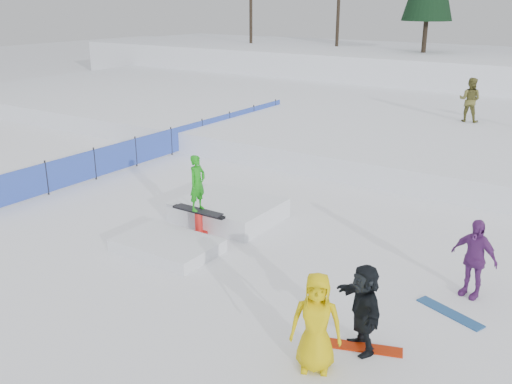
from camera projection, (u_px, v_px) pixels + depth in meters
The scene contains 11 objects.
ground at pixel (192, 255), 13.54m from camera, with size 120.00×120.00×0.00m, color white.
snow_berm at pixel (490, 73), 36.77m from camera, with size 60.00×14.00×2.40m, color white.
snow_midrise at pixel (417, 122), 26.01m from camera, with size 50.00×18.00×0.80m, color white.
safety_fence at pixel (171, 141), 21.97m from camera, with size 0.05×16.00×1.10m.
walker_olive at pixel (470, 100), 23.94m from camera, with size 0.90×0.70×1.85m, color brown.
spectator_purple at pixel (474, 258), 11.43m from camera, with size 0.98×0.41×1.67m, color #682B79.
spectator_yellow at pixel (316, 322), 9.13m from camera, with size 0.83×0.54×1.71m, color #DEC006.
spectator_dark at pixel (364, 308), 9.65m from camera, with size 1.48×0.47×1.60m, color black.
loose_board_red at pixel (362, 347), 9.92m from camera, with size 1.40×0.28×0.03m, color #AE2205.
loose_board_teal at pixel (450, 313), 11.00m from camera, with size 1.40×0.28×0.03m, color navy.
jib_rail_feature at pixel (213, 217), 15.03m from camera, with size 2.60×4.40×2.11m.
Camera 1 is at (8.12, -9.41, 5.78)m, focal length 40.00 mm.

